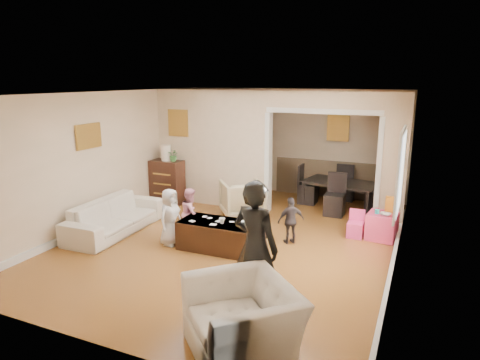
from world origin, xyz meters
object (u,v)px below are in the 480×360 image
at_px(dresser, 167,182).
at_px(child_kneel_a, 170,217).
at_px(sofa, 115,216).
at_px(cyan_cup, 377,211).
at_px(armchair_front, 243,320).
at_px(child_kneel_b, 191,213).
at_px(play_table, 382,226).
at_px(child_toddler, 291,220).
at_px(table_lamp, 166,153).
at_px(dining_table, 340,195).
at_px(coffee_table, 218,235).
at_px(adult_person, 255,247).
at_px(coffee_cup, 222,221).
at_px(armchair_back, 242,199).

relative_size(dresser, child_kneel_a, 1.01).
bearing_deg(sofa, cyan_cup, -72.64).
bearing_deg(armchair_front, child_kneel_a, -179.53).
bearing_deg(child_kneel_b, play_table, -88.88).
height_order(dresser, child_toddler, dresser).
xyz_separation_m(sofa, table_lamp, (-0.14, 2.00, 0.88)).
distance_m(sofa, dining_table, 4.89).
height_order(coffee_table, adult_person, adult_person).
height_order(play_table, child_kneel_b, child_kneel_b).
bearing_deg(child_kneel_b, table_lamp, 22.55).
height_order(coffee_table, coffee_cup, coffee_cup).
height_order(coffee_table, child_kneel_b, child_kneel_b).
bearing_deg(child_toddler, dresser, -61.18).
distance_m(dresser, cyan_cup, 4.72).
distance_m(table_lamp, child_kneel_a, 2.66).
bearing_deg(table_lamp, sofa, -86.06).
relative_size(table_lamp, coffee_table, 0.28).
height_order(armchair_back, child_toddler, child_toddler).
bearing_deg(child_toddler, armchair_back, -78.27).
bearing_deg(child_toddler, play_table, 169.53).
bearing_deg(table_lamp, child_kneel_b, -46.28).
distance_m(sofa, table_lamp, 2.19).
relative_size(armchair_back, child_kneel_b, 0.91).
relative_size(cyan_cup, child_toddler, 0.10).
xyz_separation_m(coffee_table, child_kneel_a, (-0.85, -0.15, 0.26)).
bearing_deg(child_kneel_a, coffee_table, -71.16).
bearing_deg(armchair_front, adult_person, 147.39).
relative_size(child_kneel_a, child_kneel_b, 1.09).
bearing_deg(child_kneel_a, armchair_front, -125.17).
xyz_separation_m(coffee_cup, cyan_cup, (2.30, 1.61, -0.01)).
bearing_deg(dining_table, adult_person, -79.77).
distance_m(coffee_cup, dining_table, 3.60).
relative_size(table_lamp, child_toddler, 0.43).
distance_m(child_kneel_a, child_toddler, 2.10).
height_order(armchair_front, dining_table, armchair_front).
distance_m(armchair_back, child_kneel_b, 1.55).
bearing_deg(cyan_cup, dresser, 175.06).
bearing_deg(sofa, adult_person, -116.03).
height_order(sofa, coffee_table, sofa).
bearing_deg(coffee_table, child_kneel_a, -169.99).
xyz_separation_m(adult_person, child_kneel_a, (-2.16, 1.43, -0.34)).
distance_m(cyan_cup, child_toddler, 1.58).
xyz_separation_m(sofa, armchair_front, (3.65, -2.38, 0.07)).
distance_m(armchair_front, play_table, 4.15).
height_order(table_lamp, coffee_cup, table_lamp).
bearing_deg(armchair_back, dresser, -43.31).
bearing_deg(armchair_front, child_toddler, 142.50).
height_order(cyan_cup, dining_table, dining_table).
xyz_separation_m(armchair_back, armchair_front, (1.84, -4.22, -0.00)).
bearing_deg(dining_table, sofa, -125.49).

